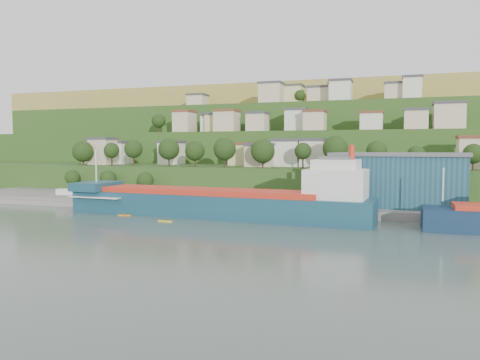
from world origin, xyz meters
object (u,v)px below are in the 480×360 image
at_px(cargo_ship_near, 224,204).
at_px(warehouse, 400,179).
at_px(caravan, 66,193).
at_px(kayak_orange, 125,215).

relative_size(cargo_ship_near, warehouse, 2.22).
relative_size(cargo_ship_near, caravan, 13.20).
xyz_separation_m(cargo_ship_near, kayak_orange, (-22.81, -5.62, -2.74)).
distance_m(warehouse, kayak_orange, 66.60).
height_order(cargo_ship_near, warehouse, cargo_ship_near).
bearing_deg(kayak_orange, warehouse, 14.44).
bearing_deg(warehouse, caravan, -170.30).
bearing_deg(caravan, cargo_ship_near, -24.90).
xyz_separation_m(cargo_ship_near, warehouse, (38.48, 19.11, 5.45)).
distance_m(warehouse, caravan, 94.26).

